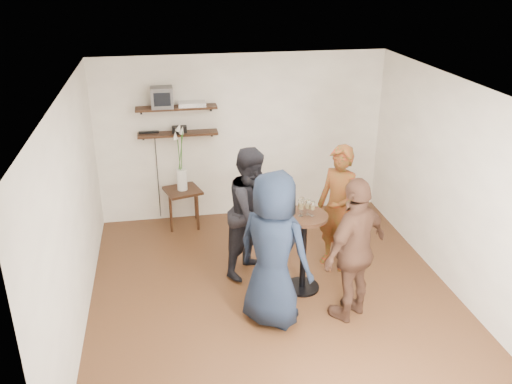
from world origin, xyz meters
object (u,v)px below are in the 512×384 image
dvd_deck (192,104)px  person_navy (273,250)px  crt_monitor (162,97)px  person_plaid (339,208)px  person_brown (355,250)px  drinks_table (304,242)px  person_dark (253,212)px  side_table (183,195)px  radio (179,129)px

dvd_deck → person_navy: bearing=-77.0°
crt_monitor → person_plaid: 3.04m
person_brown → drinks_table: bearing=-90.0°
drinks_table → person_dark: 0.79m
person_navy → person_brown: size_ratio=1.06×
person_plaid → person_brown: 1.13m
crt_monitor → person_dark: bearing=-58.4°
person_navy → person_brown: (0.93, -0.06, -0.05)m
side_table → person_brown: (1.80, -2.71, 0.36)m
side_table → person_plaid: (1.97, -1.59, 0.35)m
drinks_table → dvd_deck: bearing=117.3°
side_table → person_navy: bearing=-71.8°
person_navy → person_brown: bearing=-142.5°
dvd_deck → side_table: dvd_deck is taller
person_dark → person_brown: 1.52m
dvd_deck → side_table: bearing=-141.0°
drinks_table → person_plaid: person_plaid is taller
radio → person_brown: bearing=-58.2°
crt_monitor → person_brown: crt_monitor is taller
crt_monitor → radio: (0.23, 0.00, -0.50)m
dvd_deck → person_plaid: 2.70m
person_plaid → person_dark: (-1.13, 0.06, 0.01)m
radio → person_plaid: (1.96, -1.77, -0.66)m
dvd_deck → radio: bearing=180.0°
person_brown → dvd_deck: bearing=-94.8°
person_navy → dvd_deck: bearing=-35.5°
drinks_table → person_brown: 0.79m
radio → dvd_deck: bearing=0.0°
drinks_table → person_dark: bearing=135.0°
crt_monitor → dvd_deck: 0.45m
radio → side_table: size_ratio=0.35×
crt_monitor → radio: crt_monitor is taller
crt_monitor → drinks_table: (1.59, -2.25, -1.35)m
side_table → person_navy: person_navy is taller
dvd_deck → person_dark: size_ratio=0.23×
drinks_table → person_navy: 0.80m
person_brown → crt_monitor: bearing=-88.6°
crt_monitor → side_table: 1.53m
side_table → person_brown: 3.27m
person_navy → person_dark: bearing=-46.8°
person_plaid → crt_monitor: bearing=-167.8°
person_plaid → person_navy: 1.52m
dvd_deck → crt_monitor: bearing=180.0°
drinks_table → person_brown: (0.42, -0.64, 0.20)m
person_dark → person_navy: size_ratio=0.95×
radio → person_plaid: size_ratio=0.13×
person_dark → radio: bearing=70.8°
side_table → person_brown: bearing=-56.4°
crt_monitor → dvd_deck: (0.43, 0.00, -0.12)m
person_plaid → drinks_table: bearing=-90.0°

